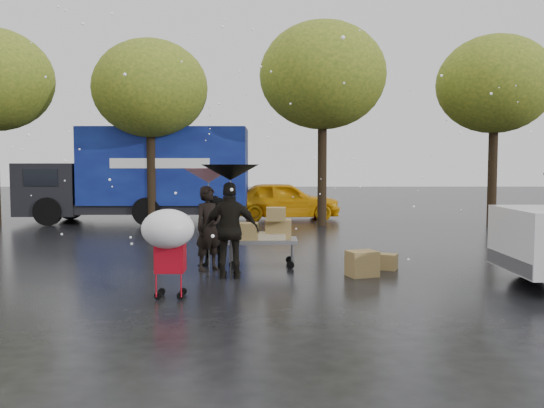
{
  "coord_description": "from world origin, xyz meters",
  "views": [
    {
      "loc": [
        0.69,
        -10.23,
        2.18
      ],
      "look_at": [
        0.72,
        1.0,
        1.39
      ],
      "focal_mm": 38.0,
      "sensor_mm": 36.0,
      "label": 1
    }
  ],
  "objects_px": {
    "person_pink": "(209,228)",
    "blue_truck": "(144,175)",
    "yellow_taxi": "(284,200)",
    "vendor_cart": "(266,232)",
    "person_black": "(231,230)",
    "shopping_cart": "(168,234)"
  },
  "relations": [
    {
      "from": "person_pink",
      "to": "blue_truck",
      "type": "xyz_separation_m",
      "value": [
        -3.45,
        9.73,
        0.89
      ]
    },
    {
      "from": "blue_truck",
      "to": "yellow_taxi",
      "type": "xyz_separation_m",
      "value": [
        5.23,
        1.05,
        -1.0
      ]
    },
    {
      "from": "vendor_cart",
      "to": "blue_truck",
      "type": "distance_m",
      "value": 10.43
    },
    {
      "from": "person_pink",
      "to": "yellow_taxi",
      "type": "xyz_separation_m",
      "value": [
        1.77,
        10.78,
        -0.11
      ]
    },
    {
      "from": "person_black",
      "to": "shopping_cart",
      "type": "height_order",
      "value": "person_black"
    },
    {
      "from": "person_black",
      "to": "shopping_cart",
      "type": "relative_size",
      "value": 1.25
    },
    {
      "from": "person_black",
      "to": "shopping_cart",
      "type": "distance_m",
      "value": 1.98
    },
    {
      "from": "blue_truck",
      "to": "vendor_cart",
      "type": "bearing_deg",
      "value": -63.61
    },
    {
      "from": "vendor_cart",
      "to": "person_pink",
      "type": "bearing_deg",
      "value": -159.46
    },
    {
      "from": "person_pink",
      "to": "yellow_taxi",
      "type": "bearing_deg",
      "value": 39.07
    },
    {
      "from": "person_pink",
      "to": "yellow_taxi",
      "type": "distance_m",
      "value": 10.93
    },
    {
      "from": "person_black",
      "to": "blue_truck",
      "type": "bearing_deg",
      "value": -71.5
    },
    {
      "from": "blue_truck",
      "to": "yellow_taxi",
      "type": "bearing_deg",
      "value": 11.32
    },
    {
      "from": "vendor_cart",
      "to": "shopping_cart",
      "type": "relative_size",
      "value": 1.04
    },
    {
      "from": "person_pink",
      "to": "blue_truck",
      "type": "relative_size",
      "value": 0.21
    },
    {
      "from": "vendor_cart",
      "to": "blue_truck",
      "type": "xyz_separation_m",
      "value": [
        -4.61,
        9.3,
        1.03
      ]
    },
    {
      "from": "person_black",
      "to": "shopping_cart",
      "type": "bearing_deg",
      "value": 61.77
    },
    {
      "from": "blue_truck",
      "to": "yellow_taxi",
      "type": "relative_size",
      "value": 1.88
    },
    {
      "from": "shopping_cart",
      "to": "vendor_cart",
      "type": "bearing_deg",
      "value": 63.19
    },
    {
      "from": "vendor_cart",
      "to": "shopping_cart",
      "type": "bearing_deg",
      "value": -116.81
    },
    {
      "from": "person_pink",
      "to": "yellow_taxi",
      "type": "height_order",
      "value": "person_pink"
    },
    {
      "from": "vendor_cart",
      "to": "shopping_cart",
      "type": "height_order",
      "value": "shopping_cart"
    }
  ]
}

